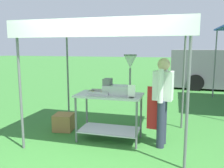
% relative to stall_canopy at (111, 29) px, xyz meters
% --- Properties ---
extents(ground_plane, '(70.00, 70.00, 0.00)m').
position_rel_stall_canopy_xyz_m(ground_plane, '(0.05, 4.55, -2.14)').
color(ground_plane, '#33702D').
extents(stall_canopy, '(2.96, 2.06, 2.23)m').
position_rel_stall_canopy_xyz_m(stall_canopy, '(0.00, 0.00, 0.00)').
color(stall_canopy, slate).
rests_on(stall_canopy, ground).
extents(donut_cart, '(1.25, 0.66, 0.91)m').
position_rel_stall_canopy_xyz_m(donut_cart, '(0.00, -0.10, -1.49)').
color(donut_cart, '#B7B7BC').
rests_on(donut_cart, ground).
extents(donut_tray, '(0.41, 0.31, 0.07)m').
position_rel_stall_canopy_xyz_m(donut_tray, '(-0.17, -0.14, -1.21)').
color(donut_tray, '#B7B7BC').
rests_on(donut_tray, donut_cart).
extents(donut_fryer, '(0.62, 0.28, 0.76)m').
position_rel_stall_canopy_xyz_m(donut_fryer, '(0.23, -0.11, -0.97)').
color(donut_fryer, '#B7B7BC').
rests_on(donut_fryer, donut_cart).
extents(menu_sign, '(0.13, 0.05, 0.23)m').
position_rel_stall_canopy_xyz_m(menu_sign, '(0.46, -0.29, -1.13)').
color(menu_sign, black).
rests_on(menu_sign, donut_cart).
extents(vendor, '(0.46, 0.54, 1.61)m').
position_rel_stall_canopy_xyz_m(vendor, '(0.99, -0.10, -1.24)').
color(vendor, '#2D3347').
rests_on(vendor, ground).
extents(supply_crate, '(0.45, 0.44, 0.36)m').
position_rel_stall_canopy_xyz_m(supply_crate, '(-1.11, 0.16, -1.96)').
color(supply_crate, olive).
rests_on(supply_crate, ground).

